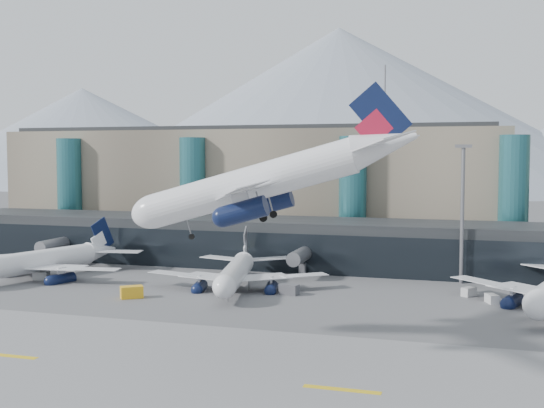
# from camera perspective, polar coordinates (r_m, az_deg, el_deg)

# --- Properties ---
(ground) EXTENTS (900.00, 900.00, 0.00)m
(ground) POSITION_cam_1_polar(r_m,az_deg,el_deg) (90.77, -4.97, -11.01)
(ground) COLOR #515154
(ground) RESTS_ON ground
(runway_strip) EXTENTS (400.00, 40.00, 0.04)m
(runway_strip) POSITION_cam_1_polar(r_m,az_deg,el_deg) (77.62, -9.22, -13.66)
(runway_strip) COLOR slate
(runway_strip) RESTS_ON ground
(runway_markings) EXTENTS (128.00, 1.00, 0.02)m
(runway_markings) POSITION_cam_1_polar(r_m,az_deg,el_deg) (77.61, -9.22, -13.64)
(runway_markings) COLOR gold
(runway_markings) RESTS_ON ground
(concourse) EXTENTS (170.00, 27.00, 10.00)m
(concourse) POSITION_cam_1_polar(r_m,az_deg,el_deg) (144.03, 3.61, -3.35)
(concourse) COLOR black
(concourse) RESTS_ON ground
(terminal_main) EXTENTS (130.00, 30.00, 31.00)m
(terminal_main) POSITION_cam_1_polar(r_m,az_deg,el_deg) (180.94, -1.73, 1.50)
(terminal_main) COLOR gray
(terminal_main) RESTS_ON ground
(teal_towers) EXTENTS (116.40, 19.40, 46.00)m
(teal_towers) POSITION_cam_1_polar(r_m,az_deg,el_deg) (162.75, -0.18, 0.71)
(teal_towers) COLOR #26646C
(teal_towers) RESTS_ON ground
(mountain_ridge) EXTENTS (910.00, 400.00, 110.00)m
(mountain_ridge) POSITION_cam_1_polar(r_m,az_deg,el_deg) (462.11, 14.92, 6.70)
(mountain_ridge) COLOR gray
(mountain_ridge) RESTS_ON ground
(lightmast_mid) EXTENTS (3.00, 1.20, 25.60)m
(lightmast_mid) POSITION_cam_1_polar(r_m,az_deg,el_deg) (129.63, 15.64, -0.13)
(lightmast_mid) COLOR slate
(lightmast_mid) RESTS_ON ground
(hero_jet) EXTENTS (37.36, 38.12, 12.29)m
(hero_jet) POSITION_cam_1_polar(r_m,az_deg,el_deg) (81.71, 0.50, 2.89)
(hero_jet) COLOR silver
(hero_jet) RESTS_ON ground
(jet_parked_left) EXTENTS (35.67, 37.40, 12.00)m
(jet_parked_left) POSITION_cam_1_polar(r_m,az_deg,el_deg) (140.08, -17.92, -3.93)
(jet_parked_left) COLOR silver
(jet_parked_left) RESTS_ON ground
(jet_parked_mid) EXTENTS (33.40, 34.14, 10.99)m
(jet_parked_mid) POSITION_cam_1_polar(r_m,az_deg,el_deg) (122.36, -2.90, -5.06)
(jet_parked_mid) COLOR silver
(jet_parked_mid) RESTS_ON ground
(veh_a) EXTENTS (3.00, 2.04, 1.55)m
(veh_a) POSITION_cam_1_polar(r_m,az_deg,el_deg) (137.25, -18.75, -5.71)
(veh_a) COLOR #BCBCBC
(veh_a) RESTS_ON ground
(veh_c) EXTENTS (3.48, 2.33, 1.78)m
(veh_c) POSITION_cam_1_polar(r_m,az_deg,el_deg) (116.50, 1.45, -7.16)
(veh_c) COLOR #4C4C51
(veh_c) RESTS_ON ground
(veh_d) EXTENTS (2.63, 2.94, 1.49)m
(veh_d) POSITION_cam_1_polar(r_m,az_deg,el_deg) (119.97, 16.14, -7.06)
(veh_d) COLOR #BCBCBC
(veh_d) RESTS_ON ground
(veh_g) EXTENTS (2.31, 2.84, 1.44)m
(veh_g) POSITION_cam_1_polar(r_m,az_deg,el_deg) (115.42, 17.91, -7.55)
(veh_g) COLOR #BCBCBC
(veh_g) RESTS_ON ground
(veh_h) EXTENTS (4.03, 3.68, 2.00)m
(veh_h) POSITION_cam_1_polar(r_m,az_deg,el_deg) (116.05, -11.66, -7.23)
(veh_h) COLOR gold
(veh_h) RESTS_ON ground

